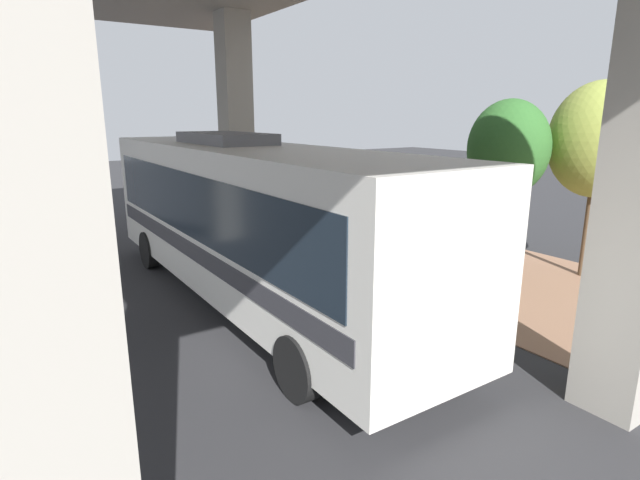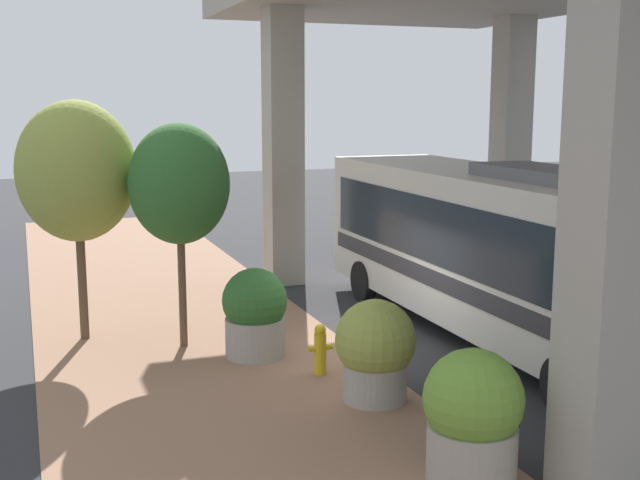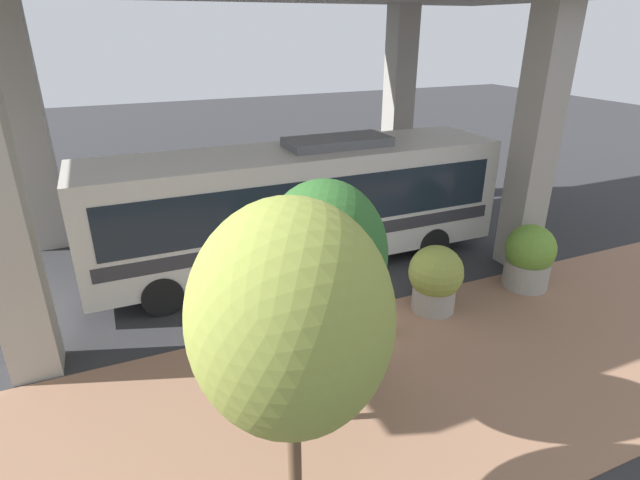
{
  "view_description": "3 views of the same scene",
  "coord_description": "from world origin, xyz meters",
  "px_view_note": "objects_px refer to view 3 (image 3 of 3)",
  "views": [
    {
      "loc": [
        7.53,
        9.33,
        4.05
      ],
      "look_at": [
        1.38,
        0.04,
        1.27
      ],
      "focal_mm": 28.0,
      "sensor_mm": 36.0,
      "label": 1
    },
    {
      "loc": [
        -5.99,
        -13.89,
        4.88
      ],
      "look_at": [
        -0.67,
        0.41,
        2.21
      ],
      "focal_mm": 45.0,
      "sensor_mm": 36.0,
      "label": 2
    },
    {
      "loc": [
        -9.51,
        4.39,
        6.51
      ],
      "look_at": [
        0.28,
        0.13,
        1.92
      ],
      "focal_mm": 28.0,
      "sensor_mm": 36.0,
      "label": 3
    }
  ],
  "objects_px": {
    "bus": "(300,200)",
    "planter_middle": "(529,257)",
    "planter_front": "(435,278)",
    "street_tree_near": "(291,319)",
    "street_tree_far": "(324,255)",
    "planter_back": "(351,331)",
    "fire_hydrant": "(390,313)"
  },
  "relations": [
    {
      "from": "bus",
      "to": "street_tree_far",
      "type": "distance_m",
      "value": 6.52
    },
    {
      "from": "planter_front",
      "to": "street_tree_near",
      "type": "relative_size",
      "value": 0.35
    },
    {
      "from": "planter_back",
      "to": "street_tree_far",
      "type": "height_order",
      "value": "street_tree_far"
    },
    {
      "from": "planter_back",
      "to": "fire_hydrant",
      "type": "bearing_deg",
      "value": -60.38
    },
    {
      "from": "fire_hydrant",
      "to": "planter_front",
      "type": "xyz_separation_m",
      "value": [
        0.4,
        -1.49,
        0.39
      ]
    },
    {
      "from": "street_tree_far",
      "to": "fire_hydrant",
      "type": "bearing_deg",
      "value": -52.02
    },
    {
      "from": "planter_front",
      "to": "street_tree_near",
      "type": "xyz_separation_m",
      "value": [
        -4.2,
        5.24,
        2.6
      ]
    },
    {
      "from": "planter_middle",
      "to": "street_tree_far",
      "type": "bearing_deg",
      "value": 108.84
    },
    {
      "from": "planter_middle",
      "to": "street_tree_far",
      "type": "height_order",
      "value": "street_tree_far"
    },
    {
      "from": "planter_front",
      "to": "planter_middle",
      "type": "bearing_deg",
      "value": -89.68
    },
    {
      "from": "planter_back",
      "to": "street_tree_far",
      "type": "bearing_deg",
      "value": 136.35
    },
    {
      "from": "planter_back",
      "to": "planter_front",
      "type": "bearing_deg",
      "value": -67.44
    },
    {
      "from": "bus",
      "to": "fire_hydrant",
      "type": "distance_m",
      "value": 4.42
    },
    {
      "from": "fire_hydrant",
      "to": "planter_back",
      "type": "distance_m",
      "value": 1.67
    },
    {
      "from": "bus",
      "to": "street_tree_near",
      "type": "distance_m",
      "value": 8.65
    },
    {
      "from": "bus",
      "to": "street_tree_near",
      "type": "xyz_separation_m",
      "value": [
        -7.91,
        3.17,
        1.48
      ]
    },
    {
      "from": "planter_back",
      "to": "street_tree_near",
      "type": "bearing_deg",
      "value": 142.02
    },
    {
      "from": "bus",
      "to": "street_tree_near",
      "type": "relative_size",
      "value": 2.38
    },
    {
      "from": "planter_front",
      "to": "planter_middle",
      "type": "relative_size",
      "value": 0.96
    },
    {
      "from": "fire_hydrant",
      "to": "planter_middle",
      "type": "bearing_deg",
      "value": -84.65
    },
    {
      "from": "planter_front",
      "to": "street_tree_near",
      "type": "height_order",
      "value": "street_tree_near"
    },
    {
      "from": "bus",
      "to": "planter_front",
      "type": "relative_size",
      "value": 6.84
    },
    {
      "from": "bus",
      "to": "planter_middle",
      "type": "xyz_separation_m",
      "value": [
        -3.69,
        -5.07,
        -1.11
      ]
    },
    {
      "from": "planter_front",
      "to": "planter_middle",
      "type": "xyz_separation_m",
      "value": [
        0.02,
        -3.0,
        0.01
      ]
    },
    {
      "from": "planter_front",
      "to": "street_tree_far",
      "type": "distance_m",
      "value": 5.25
    },
    {
      "from": "street_tree_near",
      "to": "planter_front",
      "type": "bearing_deg",
      "value": -51.3
    },
    {
      "from": "fire_hydrant",
      "to": "street_tree_far",
      "type": "distance_m",
      "value": 4.25
    },
    {
      "from": "planter_front",
      "to": "planter_back",
      "type": "distance_m",
      "value": 3.14
    },
    {
      "from": "planter_middle",
      "to": "street_tree_far",
      "type": "distance_m",
      "value": 7.79
    },
    {
      "from": "planter_middle",
      "to": "planter_back",
      "type": "xyz_separation_m",
      "value": [
        -1.22,
        5.9,
        -0.02
      ]
    },
    {
      "from": "planter_middle",
      "to": "street_tree_near",
      "type": "xyz_separation_m",
      "value": [
        -4.22,
        8.24,
        2.59
      ]
    },
    {
      "from": "planter_front",
      "to": "street_tree_far",
      "type": "xyz_separation_m",
      "value": [
        -2.38,
        4.02,
        2.4
      ]
    }
  ]
}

